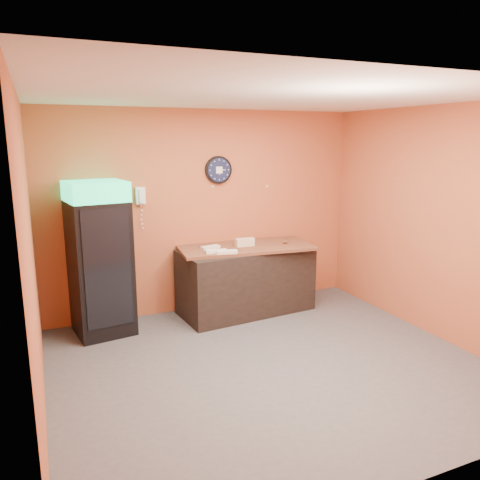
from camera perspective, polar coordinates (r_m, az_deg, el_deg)
floor at (r=5.25m, az=3.62°, el=-14.97°), size 4.50×4.50×0.00m
back_wall at (r=6.59m, az=-4.16°, el=3.47°), size 4.50×0.02×2.80m
left_wall at (r=4.27m, az=-24.11°, el=-2.40°), size 0.02×4.00×2.80m
right_wall at (r=6.13m, az=22.89°, el=1.87°), size 0.02×4.00×2.80m
ceiling at (r=4.69m, az=4.10°, el=17.09°), size 4.50×4.00×0.02m
beverage_cooler at (r=5.97m, az=-16.71°, el=-2.52°), size 0.75×0.76×1.91m
prep_counter at (r=6.59m, az=0.73°, el=-4.91°), size 1.90×0.98×0.91m
wall_clock at (r=6.56m, az=-2.63°, el=8.53°), size 0.38×0.06×0.38m
wall_phone at (r=6.26m, az=-12.04°, el=5.30°), size 0.12×0.11×0.22m
butcher_paper at (r=6.47m, az=0.74°, el=-0.87°), size 1.91×1.01×0.04m
sub_roll_stack at (r=6.42m, az=0.60°, el=-0.28°), size 0.26×0.09×0.11m
wrapped_sandwich_left at (r=6.06m, az=-2.91°, el=-1.39°), size 0.29×0.16×0.04m
wrapped_sandwich_mid at (r=6.03m, az=-1.63°, el=-1.46°), size 0.29×0.17×0.04m
wrapped_sandwich_right at (r=6.30m, az=-3.63°, el=-0.90°), size 0.28×0.16×0.04m
kitchen_tool at (r=6.53m, az=0.79°, el=-0.25°), size 0.07×0.07×0.07m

